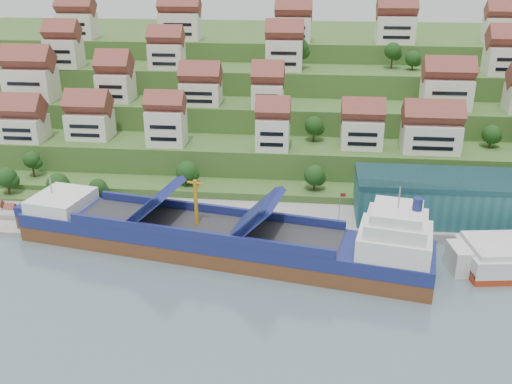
# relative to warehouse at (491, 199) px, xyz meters

# --- Properties ---
(ground) EXTENTS (300.00, 300.00, 0.00)m
(ground) POSITION_rel_warehouse_xyz_m (-52.00, -17.00, -7.20)
(ground) COLOR slate
(ground) RESTS_ON ground
(quay) EXTENTS (180.00, 14.00, 2.20)m
(quay) POSITION_rel_warehouse_xyz_m (-32.00, -2.00, -6.10)
(quay) COLOR gray
(quay) RESTS_ON ground
(pebble_beach) EXTENTS (45.00, 20.00, 1.00)m
(pebble_beach) POSITION_rel_warehouse_xyz_m (-110.00, -5.00, -6.70)
(pebble_beach) COLOR gray
(pebble_beach) RESTS_ON ground
(hillside) EXTENTS (260.00, 128.00, 31.00)m
(hillside) POSITION_rel_warehouse_xyz_m (-52.00, 86.55, 3.46)
(hillside) COLOR #2D4C1E
(hillside) RESTS_ON ground
(hillside_village) EXTENTS (156.04, 63.94, 28.75)m
(hillside_village) POSITION_rel_warehouse_xyz_m (-53.74, 43.32, 17.09)
(hillside_village) COLOR silver
(hillside_village) RESTS_ON ground
(hillside_trees) EXTENTS (142.31, 62.21, 31.10)m
(hillside_trees) POSITION_rel_warehouse_xyz_m (-51.00, 26.03, 8.90)
(hillside_trees) COLOR #1B4316
(hillside_trees) RESTS_ON ground
(warehouse) EXTENTS (60.00, 15.00, 10.00)m
(warehouse) POSITION_rel_warehouse_xyz_m (0.00, 0.00, 0.00)
(warehouse) COLOR #22575C
(warehouse) RESTS_ON quay
(flagpole) EXTENTS (1.28, 0.16, 8.00)m
(flagpole) POSITION_rel_warehouse_xyz_m (-33.89, -7.00, -0.32)
(flagpole) COLOR gray
(flagpole) RESTS_ON quay
(beach_huts) EXTENTS (14.40, 3.70, 2.20)m
(beach_huts) POSITION_rel_warehouse_xyz_m (-112.00, -6.25, -5.10)
(beach_huts) COLOR white
(beach_huts) RESTS_ON pebble_beach
(cargo_ship) EXTENTS (87.52, 29.46, 19.30)m
(cargo_ship) POSITION_rel_warehouse_xyz_m (-56.88, -18.51, -3.60)
(cargo_ship) COLOR brown
(cargo_ship) RESTS_ON ground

